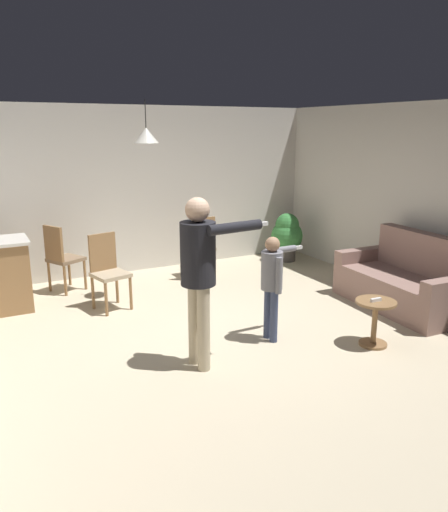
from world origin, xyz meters
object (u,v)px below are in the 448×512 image
at_px(person_adult, 199,264).
at_px(spare_remote_on_table, 376,300).
at_px(dining_chair_by_counter, 108,269).
at_px(side_table_by_couch, 375,317).
at_px(couch_floral, 404,283).
at_px(dining_chair_near_wall, 201,244).
at_px(dining_chair_centre_back, 61,256).
at_px(person_child, 272,277).
at_px(potted_plant_corner, 287,235).

distance_m(person_adult, spare_remote_on_table, 2.01).
bearing_deg(person_adult, dining_chair_by_counter, -175.32).
bearing_deg(side_table_by_couch, couch_floral, 30.92).
height_order(couch_floral, spare_remote_on_table, couch_floral).
bearing_deg(dining_chair_near_wall, dining_chair_centre_back, 173.47).
height_order(dining_chair_centre_back, spare_remote_on_table, dining_chair_centre_back).
distance_m(person_child, dining_chair_centre_back, 3.37).
relative_size(dining_chair_by_counter, potted_plant_corner, 1.15).
bearing_deg(couch_floral, side_table_by_couch, 124.13).
bearing_deg(dining_chair_by_counter, potted_plant_corner, -178.81).
distance_m(side_table_by_couch, person_child, 1.21).
relative_size(person_child, dining_chair_centre_back, 1.20).
xyz_separation_m(side_table_by_couch, potted_plant_corner, (1.23, 3.47, 0.15)).
relative_size(couch_floral, side_table_by_couch, 3.55).
distance_m(side_table_by_couch, person_adult, 2.09).
bearing_deg(dining_chair_near_wall, couch_floral, -52.39).
distance_m(dining_chair_by_counter, dining_chair_centre_back, 1.07).
relative_size(person_child, spare_remote_on_table, 9.22).
bearing_deg(spare_remote_on_table, person_adult, 166.43).
bearing_deg(spare_remote_on_table, dining_chair_centre_back, 127.12).
xyz_separation_m(potted_plant_corner, spare_remote_on_table, (-1.24, -3.48, 0.06)).
bearing_deg(person_adult, side_table_by_couch, 71.55).
height_order(person_adult, dining_chair_centre_back, person_adult).
bearing_deg(dining_chair_centre_back, person_adult, -13.31).
distance_m(person_child, dining_chair_by_counter, 2.33).
bearing_deg(side_table_by_couch, person_adult, 166.88).
xyz_separation_m(dining_chair_near_wall, potted_plant_corner, (1.82, 0.24, -0.07)).
xyz_separation_m(side_table_by_couch, dining_chair_centre_back, (-2.69, 3.52, 0.22)).
bearing_deg(dining_chair_centre_back, dining_chair_by_counter, -4.67).
relative_size(side_table_by_couch, spare_remote_on_table, 4.00).
xyz_separation_m(dining_chair_by_counter, spare_remote_on_table, (2.26, -2.55, -0.01)).
bearing_deg(couch_floral, spare_remote_on_table, 124.17).
height_order(dining_chair_near_wall, potted_plant_corner, dining_chair_near_wall).
xyz_separation_m(couch_floral, dining_chair_by_counter, (-3.51, 1.80, 0.21)).
relative_size(person_adult, dining_chair_by_counter, 1.72).
height_order(side_table_by_couch, dining_chair_by_counter, dining_chair_by_counter).
relative_size(dining_chair_near_wall, potted_plant_corner, 1.15).
distance_m(side_table_by_couch, dining_chair_by_counter, 3.41).
relative_size(dining_chair_centre_back, spare_remote_on_table, 7.69).
bearing_deg(dining_chair_near_wall, spare_remote_on_table, -78.60).
bearing_deg(person_child, dining_chair_by_counter, -144.66).
height_order(person_child, spare_remote_on_table, person_child).
distance_m(couch_floral, dining_chair_by_counter, 3.95).
relative_size(side_table_by_couch, dining_chair_by_counter, 0.52).
height_order(person_child, potted_plant_corner, person_child).
xyz_separation_m(couch_floral, dining_chair_near_wall, (-1.83, 2.49, 0.21)).
distance_m(couch_floral, dining_chair_near_wall, 3.10).
bearing_deg(spare_remote_on_table, couch_floral, 30.96).
bearing_deg(potted_plant_corner, spare_remote_on_table, -109.67).
distance_m(person_adult, dining_chair_centre_back, 3.22).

